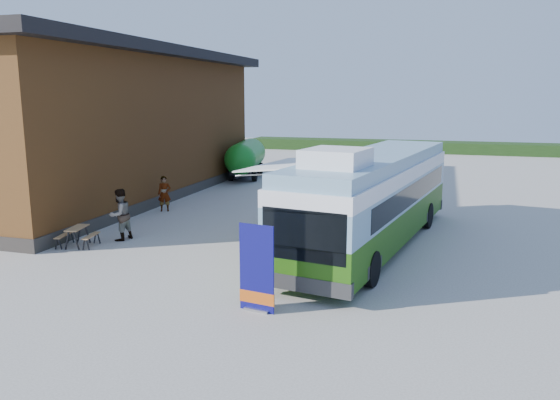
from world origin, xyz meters
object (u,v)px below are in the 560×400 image
(bus, at_px, (374,196))
(slurry_tanker, at_px, (246,157))
(banner, at_px, (257,276))
(person_b, at_px, (120,215))
(person_a, at_px, (164,194))
(picnic_table, at_px, (77,232))

(bus, height_order, slurry_tanker, bus)
(banner, xyz_separation_m, slurry_tanker, (-7.88, 20.46, 0.47))
(banner, distance_m, slurry_tanker, 21.93)
(banner, height_order, person_b, banner)
(banner, distance_m, person_a, 12.63)
(picnic_table, relative_size, person_a, 0.86)
(person_b, bearing_deg, slurry_tanker, -160.69)
(bus, distance_m, person_b, 9.07)
(person_a, xyz_separation_m, person_b, (0.95, -5.00, 0.14))
(picnic_table, bearing_deg, banner, -36.54)
(picnic_table, height_order, person_b, person_b)
(banner, bearing_deg, slurry_tanker, 120.44)
(bus, distance_m, picnic_table, 10.32)
(bus, height_order, picnic_table, bus)
(picnic_table, bearing_deg, person_a, 78.51)
(slurry_tanker, bearing_deg, person_a, -100.79)
(bus, bearing_deg, person_b, -159.14)
(bus, distance_m, slurry_tanker, 16.92)
(person_b, bearing_deg, bus, 117.30)
(person_b, xyz_separation_m, slurry_tanker, (-0.95, 15.59, 0.42))
(bus, bearing_deg, person_a, 171.27)
(person_a, distance_m, person_b, 5.09)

